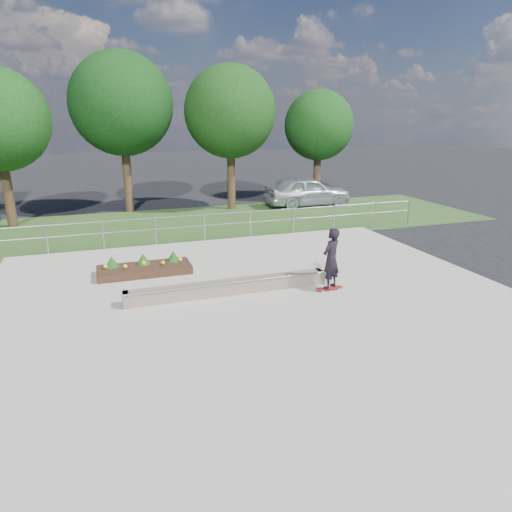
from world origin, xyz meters
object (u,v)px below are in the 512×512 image
at_px(parked_car, 308,191).
at_px(skateboarder, 331,259).
at_px(grind_ledge, 229,287).
at_px(planter_bed, 144,268).

bearing_deg(parked_car, skateboarder, 157.99).
xyz_separation_m(grind_ledge, parked_car, (8.09, 12.04, 0.59)).
distance_m(planter_bed, skateboarder, 6.13).
bearing_deg(planter_bed, skateboarder, -33.88).
height_order(grind_ledge, planter_bed, planter_bed).
bearing_deg(parked_car, grind_ledge, 146.29).
height_order(grind_ledge, parked_car, parked_car).
distance_m(skateboarder, parked_car, 13.75).
relative_size(planter_bed, skateboarder, 1.58).
bearing_deg(planter_bed, grind_ledge, -51.37).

